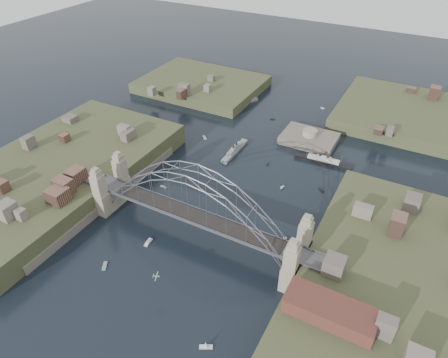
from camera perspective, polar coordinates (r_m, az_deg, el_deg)
The scene contains 24 objects.
ground at distance 122.06m, azimuth -4.07°, elevation -8.21°, with size 500.00×500.00×0.00m, color black.
bridge at distance 113.77m, azimuth -4.33°, elevation -3.78°, with size 84.00×13.80×24.60m.
shore_west at distance 153.15m, azimuth -22.65°, elevation 0.13°, with size 50.50×90.00×12.00m.
shore_east at distance 110.66m, azimuth 23.25°, elevation -16.82°, with size 50.50×90.00×12.00m.
headland_nw at distance 214.37m, azimuth -3.20°, elevation 12.93°, with size 60.00×45.00×9.00m, color #3E4527.
headland_ne at distance 200.90m, azimuth 26.16°, elevation 7.53°, with size 70.00×55.00×9.50m, color #3E4527.
fort_island at distance 170.09m, azimuth 12.04°, elevation 5.18°, with size 22.00×16.00×9.40m.
wharf_shed at distance 95.39m, azimuth 14.95°, elevation -17.76°, with size 20.00×8.00×4.00m, color #592D26.
naval_cruiser_near at distance 158.72m, azimuth 1.55°, elevation 4.12°, with size 2.52×18.63×5.59m.
naval_cruiser_far at distance 197.55m, azimuth 2.74°, elevation 10.94°, with size 10.10×15.45×5.56m.
ocean_liner at distance 157.01m, azimuth 14.04°, elevation 2.52°, with size 22.09×4.15×5.39m.
aeroplane at distance 103.36m, azimuth -9.76°, elevation -13.58°, with size 1.72×2.93×0.45m.
small_boat_a at distance 141.80m, azimuth -8.66°, elevation -1.13°, with size 2.40×0.84×0.45m.
small_boat_b at distance 141.33m, azimuth 8.39°, elevation -1.17°, with size 1.20×2.11×1.43m.
small_boat_c at distance 121.75m, azimuth -10.80°, elevation -8.89°, with size 1.58×3.53×1.43m.
small_boat_d at distance 142.90m, azimuth 13.77°, elevation -1.54°, with size 2.38×2.14×0.45m.
small_boat_e at distance 168.80m, azimuth -2.80°, elevation 5.94°, with size 3.21×3.15×0.45m.
small_boat_f at distance 152.75m, azimuth 6.29°, elevation 2.15°, with size 0.98×1.86×0.45m.
small_boat_g at distance 98.77m, azimuth -2.61°, elevation -22.76°, with size 3.19×2.32×2.38m.
small_boat_h at distance 184.53m, azimuth 7.00°, elevation 8.52°, with size 2.28×1.53×0.45m.
small_boat_i at distance 121.90m, azimuth 8.67°, elevation -8.51°, with size 1.87×2.24×1.43m.
small_boat_j at distance 118.31m, azimuth -16.74°, elevation -11.86°, with size 2.49×3.24×0.45m.
small_boat_k at distance 198.73m, azimuth 13.97°, elevation 9.82°, with size 2.02×1.11×0.45m.
small_boat_l at distance 159.94m, azimuth -12.16°, elevation 3.20°, with size 1.93×2.22×0.45m.
Camera 1 is at (48.89, -72.18, 85.43)m, focal length 31.87 mm.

